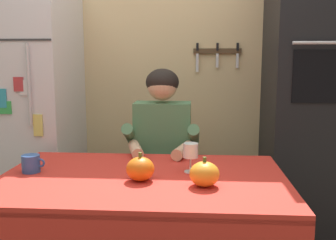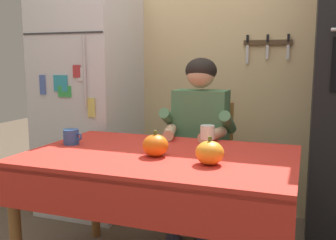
{
  "view_description": "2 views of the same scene",
  "coord_description": "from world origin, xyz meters",
  "px_view_note": "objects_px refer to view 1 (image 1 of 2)",
  "views": [
    {
      "loc": [
        0.26,
        -1.77,
        1.31
      ],
      "look_at": [
        0.11,
        0.3,
        0.99
      ],
      "focal_mm": 42.5,
      "sensor_mm": 36.0,
      "label": 1
    },
    {
      "loc": [
        0.71,
        -1.76,
        1.22
      ],
      "look_at": [
        0.03,
        0.15,
        0.91
      ],
      "focal_mm": 41.21,
      "sensor_mm": 36.0,
      "label": 2
    }
  ],
  "objects_px": {
    "chair_behind_person": "(164,175)",
    "seated_person": "(162,150)",
    "wine_glass": "(191,152)",
    "wall_oven": "(312,96)",
    "dining_table": "(142,194)",
    "coffee_mug": "(31,164)",
    "refrigerator": "(26,116)",
    "pumpkin_large": "(204,174)",
    "pumpkin_medium": "(140,169)"
  },
  "relations": [
    {
      "from": "refrigerator",
      "to": "coffee_mug",
      "type": "height_order",
      "value": "refrigerator"
    },
    {
      "from": "wall_oven",
      "to": "wine_glass",
      "type": "xyz_separation_m",
      "value": [
        -0.82,
        -0.82,
        -0.2
      ]
    },
    {
      "from": "seated_person",
      "to": "wine_glass",
      "type": "distance_m",
      "value": 0.55
    },
    {
      "from": "seated_person",
      "to": "refrigerator",
      "type": "bearing_deg",
      "value": 164.32
    },
    {
      "from": "refrigerator",
      "to": "dining_table",
      "type": "relative_size",
      "value": 1.29
    },
    {
      "from": "wine_glass",
      "to": "pumpkin_medium",
      "type": "xyz_separation_m",
      "value": [
        -0.24,
        -0.15,
        -0.05
      ]
    },
    {
      "from": "refrigerator",
      "to": "wall_oven",
      "type": "bearing_deg",
      "value": 1.14
    },
    {
      "from": "wall_oven",
      "to": "coffee_mug",
      "type": "bearing_deg",
      "value": -151.7
    },
    {
      "from": "wall_oven",
      "to": "dining_table",
      "type": "relative_size",
      "value": 1.5
    },
    {
      "from": "wall_oven",
      "to": "coffee_mug",
      "type": "distance_m",
      "value": 1.86
    },
    {
      "from": "chair_behind_person",
      "to": "wine_glass",
      "type": "bearing_deg",
      "value": -74.73
    },
    {
      "from": "pumpkin_large",
      "to": "seated_person",
      "type": "bearing_deg",
      "value": 109.54
    },
    {
      "from": "wall_oven",
      "to": "pumpkin_medium",
      "type": "distance_m",
      "value": 1.46
    },
    {
      "from": "wall_oven",
      "to": "wine_glass",
      "type": "height_order",
      "value": "wall_oven"
    },
    {
      "from": "chair_behind_person",
      "to": "seated_person",
      "type": "relative_size",
      "value": 0.75
    },
    {
      "from": "dining_table",
      "to": "coffee_mug",
      "type": "bearing_deg",
      "value": 174.91
    },
    {
      "from": "chair_behind_person",
      "to": "seated_person",
      "type": "height_order",
      "value": "seated_person"
    },
    {
      "from": "dining_table",
      "to": "seated_person",
      "type": "height_order",
      "value": "seated_person"
    },
    {
      "from": "dining_table",
      "to": "chair_behind_person",
      "type": "height_order",
      "value": "chair_behind_person"
    },
    {
      "from": "dining_table",
      "to": "coffee_mug",
      "type": "height_order",
      "value": "coffee_mug"
    },
    {
      "from": "refrigerator",
      "to": "pumpkin_large",
      "type": "relative_size",
      "value": 13.28
    },
    {
      "from": "wine_glass",
      "to": "coffee_mug",
      "type": "bearing_deg",
      "value": -176.27
    },
    {
      "from": "pumpkin_large",
      "to": "pumpkin_medium",
      "type": "bearing_deg",
      "value": 168.53
    },
    {
      "from": "chair_behind_person",
      "to": "pumpkin_medium",
      "type": "height_order",
      "value": "chair_behind_person"
    },
    {
      "from": "pumpkin_medium",
      "to": "wine_glass",
      "type": "bearing_deg",
      "value": 32.97
    },
    {
      "from": "coffee_mug",
      "to": "pumpkin_large",
      "type": "relative_size",
      "value": 0.87
    },
    {
      "from": "wine_glass",
      "to": "seated_person",
      "type": "bearing_deg",
      "value": 110.6
    },
    {
      "from": "refrigerator",
      "to": "chair_behind_person",
      "type": "distance_m",
      "value": 1.07
    },
    {
      "from": "coffee_mug",
      "to": "chair_behind_person",
      "type": "bearing_deg",
      "value": 50.37
    },
    {
      "from": "pumpkin_medium",
      "to": "refrigerator",
      "type": "bearing_deg",
      "value": 135.45
    },
    {
      "from": "refrigerator",
      "to": "wine_glass",
      "type": "distance_m",
      "value": 1.42
    },
    {
      "from": "refrigerator",
      "to": "wall_oven",
      "type": "height_order",
      "value": "wall_oven"
    },
    {
      "from": "wine_glass",
      "to": "pumpkin_large",
      "type": "distance_m",
      "value": 0.23
    },
    {
      "from": "coffee_mug",
      "to": "wine_glass",
      "type": "height_order",
      "value": "wine_glass"
    },
    {
      "from": "wall_oven",
      "to": "wine_glass",
      "type": "bearing_deg",
      "value": -134.89
    },
    {
      "from": "wine_glass",
      "to": "pumpkin_large",
      "type": "bearing_deg",
      "value": -73.0
    },
    {
      "from": "wall_oven",
      "to": "refrigerator",
      "type": "bearing_deg",
      "value": -178.86
    },
    {
      "from": "dining_table",
      "to": "pumpkin_medium",
      "type": "height_order",
      "value": "pumpkin_medium"
    },
    {
      "from": "chair_behind_person",
      "to": "pumpkin_large",
      "type": "bearing_deg",
      "value": -74.32
    },
    {
      "from": "chair_behind_person",
      "to": "seated_person",
      "type": "bearing_deg",
      "value": -90.0
    },
    {
      "from": "dining_table",
      "to": "wall_oven",
      "type": "bearing_deg",
      "value": 41.31
    },
    {
      "from": "wine_glass",
      "to": "pumpkin_large",
      "type": "height_order",
      "value": "wine_glass"
    },
    {
      "from": "wall_oven",
      "to": "wine_glass",
      "type": "relative_size",
      "value": 14.01
    },
    {
      "from": "refrigerator",
      "to": "wall_oven",
      "type": "relative_size",
      "value": 0.86
    },
    {
      "from": "refrigerator",
      "to": "pumpkin_medium",
      "type": "distance_m",
      "value": 1.33
    },
    {
      "from": "chair_behind_person",
      "to": "refrigerator",
      "type": "bearing_deg",
      "value": 174.81
    },
    {
      "from": "refrigerator",
      "to": "pumpkin_medium",
      "type": "relative_size",
      "value": 13.33
    },
    {
      "from": "refrigerator",
      "to": "pumpkin_large",
      "type": "xyz_separation_m",
      "value": [
        1.25,
        -0.99,
        -0.1
      ]
    },
    {
      "from": "wine_glass",
      "to": "pumpkin_medium",
      "type": "height_order",
      "value": "wine_glass"
    },
    {
      "from": "seated_person",
      "to": "coffee_mug",
      "type": "height_order",
      "value": "seated_person"
    }
  ]
}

